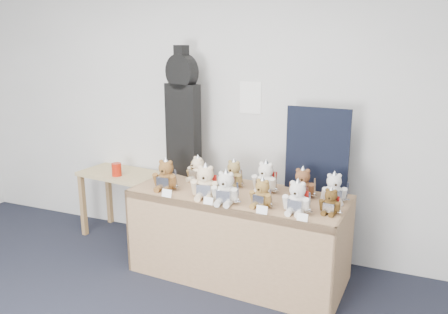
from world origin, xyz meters
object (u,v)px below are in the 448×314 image
at_px(teddy_front_right, 262,194).
at_px(teddy_back_far_left, 195,172).
at_px(red_cup, 117,169).
at_px(teddy_back_centre_right, 265,179).
at_px(teddy_front_far_right, 297,199).
at_px(teddy_front_far_left, 166,176).
at_px(guitar_case, 183,113).
at_px(teddy_front_end, 330,202).
at_px(teddy_back_end, 334,189).
at_px(teddy_front_centre, 226,189).
at_px(display_table, 235,214).
at_px(side_table, 122,183).
at_px(teddy_front_left, 206,183).
at_px(teddy_back_centre_left, 233,175).
at_px(teddy_back_left, 197,170).
at_px(teddy_back_right, 302,184).

bearing_deg(teddy_front_right, teddy_back_far_left, 163.70).
distance_m(red_cup, teddy_back_centre_right, 1.60).
relative_size(teddy_front_far_right, teddy_back_centre_right, 0.94).
bearing_deg(teddy_front_far_left, guitar_case, 94.86).
relative_size(teddy_front_end, teddy_back_end, 0.81).
height_order(teddy_front_centre, teddy_front_end, teddy_front_centre).
xyz_separation_m(display_table, teddy_back_centre_right, (0.21, 0.18, 0.29)).
bearing_deg(guitar_case, teddy_front_centre, -24.93).
relative_size(side_table, teddy_back_end, 3.25).
xyz_separation_m(teddy_front_far_right, teddy_back_centre_right, (-0.36, 0.37, 0.01)).
height_order(teddy_front_left, teddy_back_centre_left, teddy_front_left).
bearing_deg(teddy_front_right, teddy_back_left, 163.35).
bearing_deg(teddy_front_end, teddy_front_far_right, -153.29).
bearing_deg(red_cup, teddy_front_right, -14.25).
xyz_separation_m(red_cup, teddy_back_centre_left, (1.28, -0.04, 0.10)).
bearing_deg(teddy_back_left, teddy_back_centre_left, 23.63).
bearing_deg(teddy_front_far_left, teddy_back_far_left, 67.03).
bearing_deg(side_table, teddy_front_far_right, -9.43).
height_order(teddy_front_end, teddy_back_centre_left, teddy_back_centre_left).
bearing_deg(teddy_front_left, side_table, 145.71).
distance_m(teddy_front_left, teddy_back_end, 1.04).
bearing_deg(teddy_back_far_left, teddy_front_right, -24.44).
relative_size(teddy_front_left, teddy_back_left, 1.18).
distance_m(display_table, side_table, 1.47).
distance_m(teddy_front_far_right, teddy_back_centre_left, 0.79).
distance_m(display_table, teddy_front_right, 0.43).
bearing_deg(teddy_front_right, teddy_back_centre_right, 114.71).
distance_m(teddy_front_far_left, teddy_front_left, 0.41).
xyz_separation_m(teddy_front_centre, teddy_back_right, (0.53, 0.37, -0.01)).
xyz_separation_m(teddy_front_right, teddy_back_centre_left, (-0.39, 0.39, 0.01)).
height_order(side_table, teddy_front_centre, teddy_front_centre).
height_order(teddy_back_right, teddy_back_far_left, teddy_back_right).
height_order(teddy_back_centre_left, teddy_back_centre_right, teddy_back_centre_right).
height_order(side_table, teddy_back_centre_right, teddy_back_centre_right).
relative_size(display_table, teddy_front_centre, 6.26).
xyz_separation_m(red_cup, teddy_front_right, (1.67, -0.42, 0.10)).
xyz_separation_m(display_table, teddy_front_centre, (-0.00, -0.20, 0.28)).
relative_size(teddy_front_far_left, teddy_back_left, 1.14).
relative_size(teddy_front_right, teddy_back_left, 0.96).
bearing_deg(teddy_front_end, teddy_back_far_left, 171.26).
xyz_separation_m(guitar_case, teddy_back_far_left, (0.19, -0.15, -0.52)).
relative_size(red_cup, teddy_back_centre_right, 0.43).
height_order(teddy_front_right, teddy_back_right, teddy_back_right).
bearing_deg(teddy_back_end, teddy_front_far_left, 169.01).
xyz_separation_m(teddy_front_left, teddy_back_right, (0.74, 0.31, -0.01)).
bearing_deg(side_table, teddy_back_left, -1.68).
height_order(teddy_front_right, teddy_back_left, teddy_back_left).
bearing_deg(teddy_front_end, teddy_front_centre, -166.25).
relative_size(guitar_case, teddy_back_right, 4.31).
height_order(side_table, teddy_front_far_right, teddy_front_far_right).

